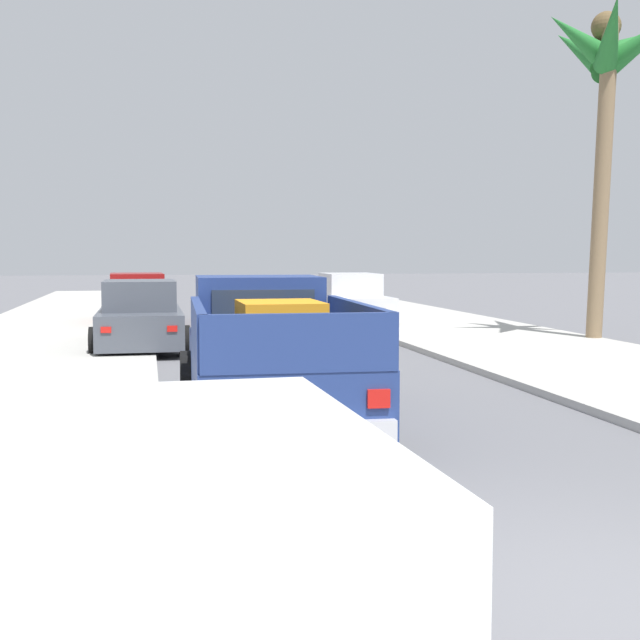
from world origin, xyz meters
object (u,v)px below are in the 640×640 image
(pickup_truck, at_px, (269,358))
(car_left_mid, at_px, (140,318))
(car_right_near, at_px, (137,301))
(car_right_mid, at_px, (350,301))
(palm_tree_left_mid, at_px, (609,72))

(pickup_truck, height_order, car_left_mid, pickup_truck)
(pickup_truck, xyz_separation_m, car_left_mid, (-1.66, 8.30, -0.08))
(car_left_mid, bearing_deg, car_right_near, 91.23)
(car_right_near, distance_m, car_right_mid, 6.36)
(car_right_near, height_order, palm_tree_left_mid, palm_tree_left_mid)
(palm_tree_left_mid, bearing_deg, car_left_mid, 175.53)
(pickup_truck, bearing_deg, car_right_mid, 72.06)
(car_left_mid, height_order, palm_tree_left_mid, palm_tree_left_mid)
(car_right_near, xyz_separation_m, car_right_mid, (6.19, -1.44, 0.00))
(car_right_near, height_order, car_right_mid, same)
(car_right_near, xyz_separation_m, palm_tree_left_mid, (10.82, -7.54, 5.58))
(car_right_near, bearing_deg, car_left_mid, -88.77)
(car_right_near, relative_size, palm_tree_left_mid, 0.56)
(car_right_near, bearing_deg, car_right_mid, -13.12)
(car_left_mid, bearing_deg, palm_tree_left_mid, -4.47)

